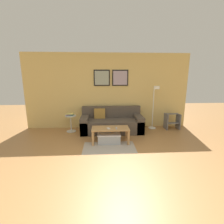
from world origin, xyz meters
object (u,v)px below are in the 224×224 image
at_px(floor_lamp, 155,102).
at_px(step_stool, 172,121).
at_px(book_stack, 70,114).
at_px(cell_phone, 108,128).
at_px(couch, 112,123).
at_px(remote_control, 116,128).
at_px(coffee_table, 110,131).
at_px(side_table, 71,122).
at_px(storage_bin, 109,138).

distance_m(floor_lamp, step_stool, 0.95).
height_order(book_stack, cell_phone, book_stack).
height_order(couch, floor_lamp, floor_lamp).
bearing_deg(remote_control, couch, 97.02).
bearing_deg(coffee_table, book_stack, 142.48).
xyz_separation_m(floor_lamp, step_stool, (0.66, 0.03, -0.68)).
relative_size(couch, floor_lamp, 1.34).
bearing_deg(book_stack, step_stool, 1.06).
xyz_separation_m(couch, side_table, (-1.34, 0.03, 0.05)).
distance_m(side_table, remote_control, 1.74).
height_order(floor_lamp, side_table, floor_lamp).
bearing_deg(step_stool, remote_control, -151.95).
relative_size(storage_bin, remote_control, 4.16).
bearing_deg(coffee_table, couch, 84.69).
xyz_separation_m(book_stack, step_stool, (3.45, 0.06, -0.29)).
xyz_separation_m(coffee_table, floor_lamp, (1.53, 1.00, 0.64)).
bearing_deg(coffee_table, cell_phone, -146.74).
distance_m(coffee_table, remote_control, 0.19).
height_order(couch, storage_bin, couch).
bearing_deg(step_stool, couch, -177.46).
relative_size(couch, side_table, 3.67).
xyz_separation_m(couch, cell_phone, (-0.14, -0.98, 0.14)).
relative_size(book_stack, cell_phone, 1.81).
relative_size(floor_lamp, cell_phone, 10.58).
distance_m(side_table, book_stack, 0.25).
bearing_deg(couch, cell_phone, -98.31).
xyz_separation_m(remote_control, step_stool, (2.02, 1.08, -0.13)).
relative_size(couch, remote_control, 13.24).
distance_m(remote_control, step_stool, 2.30).
xyz_separation_m(cell_phone, step_stool, (2.24, 1.07, -0.13)).
bearing_deg(remote_control, cell_phone, -179.89).
height_order(floor_lamp, book_stack, floor_lamp).
distance_m(side_table, step_stool, 3.44).
xyz_separation_m(floor_lamp, remote_control, (-1.37, -1.05, -0.55)).
distance_m(cell_phone, step_stool, 2.48).
bearing_deg(storage_bin, remote_control, -10.30).
relative_size(coffee_table, book_stack, 4.02).
xyz_separation_m(coffee_table, side_table, (-1.25, 0.97, -0.01)).
distance_m(storage_bin, book_stack, 1.63).
bearing_deg(remote_control, side_table, 147.06).
bearing_deg(side_table, cell_phone, -40.01).
relative_size(side_table, cell_phone, 3.86).
relative_size(couch, step_stool, 3.74).
relative_size(couch, cell_phone, 14.18).
xyz_separation_m(couch, step_stool, (2.10, 0.09, 0.01)).
height_order(coffee_table, side_table, side_table).
bearing_deg(step_stool, cell_phone, -154.50).
bearing_deg(cell_phone, book_stack, 114.92).
bearing_deg(couch, book_stack, 178.74).
bearing_deg(side_table, couch, -1.21).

